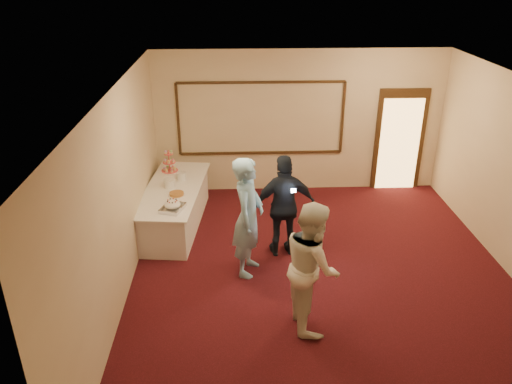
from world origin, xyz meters
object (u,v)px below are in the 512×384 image
plate_stack_b (181,176)px  guest (285,206)px  plate_stack_a (170,183)px  tart (177,194)px  pavlova_tray (173,206)px  cupcake_stand (169,163)px  man (248,217)px  buffet_table (174,207)px  woman (312,266)px

plate_stack_b → guest: bearing=-38.3°
plate_stack_a → tart: plate_stack_a is taller
plate_stack_a → tart: bearing=-65.7°
pavlova_tray → plate_stack_a: pavlova_tray is taller
guest → cupcake_stand: bearing=-50.0°
tart → man: man is taller
buffet_table → cupcake_stand: cupcake_stand is taller
buffet_table → pavlova_tray: (0.09, -0.88, 0.46)m
cupcake_stand → guest: bearing=-42.1°
guest → pavlova_tray: bearing=-13.6°
woman → guest: size_ratio=1.03×
plate_stack_a → guest: guest is taller
plate_stack_b → woman: bearing=-58.2°
plate_stack_b → woman: size_ratio=0.10×
pavlova_tray → plate_stack_a: 0.92m
buffet_table → plate_stack_a: (-0.06, 0.03, 0.47)m
buffet_table → woman: bearing=-53.3°
man → woman: (0.80, -1.29, -0.06)m
pavlova_tray → cupcake_stand: size_ratio=1.09×
buffet_table → cupcake_stand: (-0.15, 0.83, 0.55)m
buffet_table → plate_stack_b: 0.60m
man → pavlova_tray: bearing=76.3°
buffet_table → guest: guest is taller
tart → man: (1.23, -1.26, 0.18)m
cupcake_stand → guest: size_ratio=0.27×
pavlova_tray → tart: (0.01, 0.55, -0.05)m
plate_stack_b → plate_stack_a: bearing=-118.1°
pavlova_tray → plate_stack_b: bearing=88.5°
tart → woman: bearing=-51.3°
pavlova_tray → tart: size_ratio=1.77×
tart → guest: guest is taller
cupcake_stand → plate_stack_b: (0.27, -0.46, -0.10)m
plate_stack_a → man: (1.40, -1.62, 0.12)m
pavlova_tray → cupcake_stand: (-0.24, 1.71, 0.10)m
buffet_table → tart: bearing=-72.6°
buffet_table → woman: size_ratio=1.46×
man → plate_stack_a: bearing=56.7°
plate_stack_a → cupcake_stand: bearing=96.4°
plate_stack_b → man: size_ratio=0.09×
man → guest: bearing=-33.9°
plate_stack_a → plate_stack_b: (0.18, 0.35, -0.01)m
cupcake_stand → tart: bearing=-77.8°
tart → woman: (2.04, -2.54, 0.12)m
plate_stack_a → woman: woman is taller
guest → tart: bearing=-29.6°
buffet_table → tart: size_ratio=9.00×
tart → cupcake_stand: bearing=102.2°
woman → cupcake_stand: bearing=26.4°
pavlova_tray → guest: bearing=-5.7°
tart → plate_stack_b: bearing=88.1°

